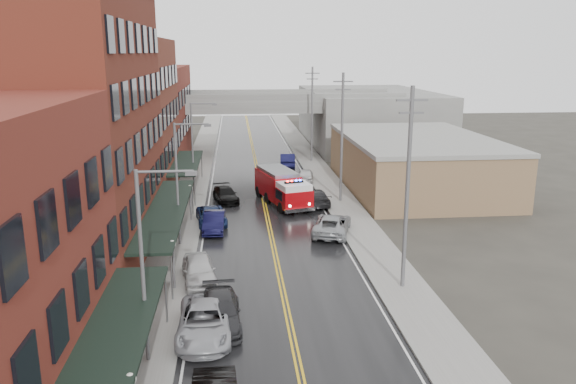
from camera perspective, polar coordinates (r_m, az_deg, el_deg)
road at (r=47.63m, az=-2.08°, el=-2.77°), size 11.00×160.00×0.02m
sidewalk_left at (r=47.77m, az=-10.87°, el=-2.89°), size 3.00×160.00×0.15m
sidewalk_right at (r=48.57m, az=6.55°, el=-2.44°), size 3.00×160.00×0.15m
curb_left at (r=47.64m, az=-8.89°, el=-2.86°), size 0.30×160.00×0.15m
curb_right at (r=48.26m, az=4.63°, el=-2.51°), size 0.30×160.00×0.15m
brick_building_b at (r=40.25m, az=-20.94°, el=6.29°), size 9.00×20.00×18.00m
brick_building_c at (r=57.37m, az=-16.30°, el=7.20°), size 9.00×15.00×15.00m
brick_building_far at (r=74.69m, az=-13.80°, el=7.67°), size 9.00×20.00×12.00m
tan_building at (r=59.64m, az=12.84°, el=2.79°), size 14.00×22.00×5.00m
right_far_block at (r=88.52m, az=8.09°, el=7.57°), size 18.00×30.00×8.00m
awning_0 at (r=22.83m, az=-17.66°, el=-14.93°), size 2.60×16.00×3.09m
awning_1 at (r=40.30m, az=-12.21°, el=-1.82°), size 2.60×18.00×3.09m
awning_2 at (r=57.26m, az=-10.27°, el=2.95°), size 2.60×13.00×3.09m
globe_lamp_1 at (r=33.76m, az=-11.62°, el=-6.14°), size 0.44×0.44×3.12m
globe_lamp_2 at (r=47.09m, az=-9.91°, el=-0.27°), size 0.44×0.44×3.12m
street_lamp_0 at (r=25.35m, az=-14.10°, el=-6.25°), size 2.64×0.22×9.00m
street_lamp_1 at (r=40.63m, az=-10.89°, el=1.57°), size 2.64×0.22×9.00m
street_lamp_2 at (r=56.32m, az=-9.45°, el=5.08°), size 2.64×0.22×9.00m
utility_pole_0 at (r=32.93m, az=12.05°, el=0.59°), size 1.80×0.24×12.00m
utility_pole_1 at (r=52.01m, az=5.50°, el=5.72°), size 1.80×0.24×12.00m
utility_pole_2 at (r=71.59m, az=2.46°, el=8.05°), size 1.80×0.24×12.00m
overpass at (r=77.95m, az=-3.57°, el=8.29°), size 40.00×10.00×7.50m
fire_truck at (r=51.80m, az=-0.56°, el=0.52°), size 5.10×8.86×3.08m
parked_car_left_2 at (r=28.87m, az=-8.49°, el=-12.89°), size 2.65×5.70×1.58m
parked_car_left_3 at (r=29.84m, az=-6.93°, el=-11.98°), size 2.36×5.29×1.51m
parked_car_left_4 at (r=35.08m, az=-9.04°, el=-7.85°), size 2.58×5.02×1.63m
parked_car_left_5 at (r=44.70m, az=-7.51°, el=-3.02°), size 1.74×4.67×1.53m
parked_car_left_6 at (r=46.52m, az=-7.79°, el=-2.45°), size 2.89×5.17×1.37m
parked_car_left_7 at (r=53.31m, az=-6.36°, el=-0.26°), size 2.86×5.03×1.38m
parked_car_right_0 at (r=43.74m, az=4.49°, el=-3.30°), size 4.08×6.11×1.56m
parked_car_right_1 at (r=51.93m, az=2.80°, el=-0.53°), size 2.49×5.19×1.46m
parked_car_right_2 at (r=61.31m, az=1.79°, el=1.74°), size 2.22×4.40×1.44m
parked_car_right_3 at (r=69.25m, az=-0.05°, el=3.28°), size 2.16×5.19×1.67m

